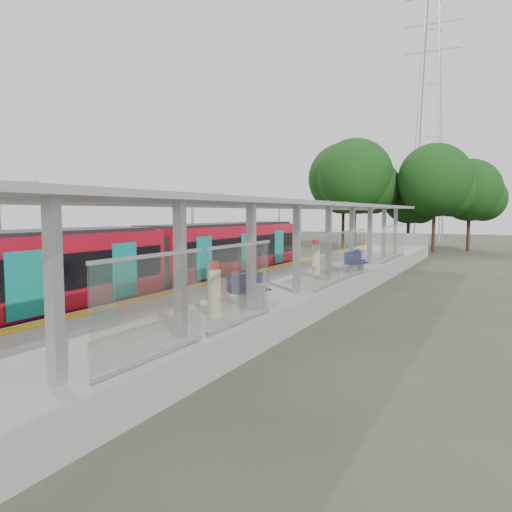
% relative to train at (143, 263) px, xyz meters
% --- Properties ---
extents(trackbed, '(3.00, 70.00, 0.24)m').
position_rel_train_xyz_m(trackbed, '(-0.00, 7.54, -1.93)').
color(trackbed, '#59544C').
rests_on(trackbed, ground).
extents(platform, '(6.00, 50.00, 1.00)m').
position_rel_train_xyz_m(platform, '(4.50, 7.54, -1.55)').
color(platform, gray).
rests_on(platform, ground).
extents(tactile_strip, '(0.60, 50.00, 0.02)m').
position_rel_train_xyz_m(tactile_strip, '(1.95, 7.54, -1.04)').
color(tactile_strip, gold).
rests_on(tactile_strip, platform).
extents(end_fence, '(6.00, 0.10, 1.20)m').
position_rel_train_xyz_m(end_fence, '(4.50, 32.49, -0.45)').
color(end_fence, '#9EA0A5').
rests_on(end_fence, platform).
extents(train, '(2.74, 27.60, 3.62)m').
position_rel_train_xyz_m(train, '(0.00, 0.00, 0.00)').
color(train, black).
rests_on(train, ground).
extents(canopy, '(3.27, 38.00, 3.66)m').
position_rel_train_xyz_m(canopy, '(6.11, 3.72, 2.15)').
color(canopy, '#9EA0A5').
rests_on(canopy, platform).
extents(pylon, '(8.00, 4.00, 38.00)m').
position_rel_train_xyz_m(pylon, '(3.50, 60.54, 16.95)').
color(pylon, '#9EA0A5').
rests_on(pylon, ground).
extents(tree_cluster, '(21.09, 13.41, 12.31)m').
position_rel_train_xyz_m(tree_cluster, '(2.29, 39.62, 5.53)').
color(tree_cluster, '#382316').
rests_on(tree_cluster, ground).
extents(catenary_masts, '(2.08, 48.16, 5.40)m').
position_rel_train_xyz_m(catenary_masts, '(-1.72, 6.54, 0.86)').
color(catenary_masts, '#9EA0A5').
rests_on(catenary_masts, ground).
extents(bench_near, '(1.07, 1.63, 1.07)m').
position_rel_train_xyz_m(bench_near, '(5.91, -1.56, -0.49)').
color(bench_near, '#0F104C').
rests_on(bench_near, platform).
extents(bench_mid, '(0.61, 1.62, 1.08)m').
position_rel_train_xyz_m(bench_mid, '(6.43, 10.72, -0.48)').
color(bench_mid, '#0F104C').
rests_on(bench_mid, platform).
extents(bench_far, '(0.96, 1.71, 1.12)m').
position_rel_train_xyz_m(bench_far, '(6.77, 9.30, -0.46)').
color(bench_far, '#0F104C').
rests_on(bench_far, platform).
extents(info_pillar_near, '(0.39, 0.39, 1.74)m').
position_rel_train_xyz_m(info_pillar_near, '(6.02, -4.01, -0.30)').
color(info_pillar_near, beige).
rests_on(info_pillar_near, platform).
extents(info_pillar_far, '(0.41, 0.41, 1.83)m').
position_rel_train_xyz_m(info_pillar_far, '(5.25, 7.27, -0.26)').
color(info_pillar_far, beige).
rests_on(info_pillar_far, platform).
extents(litter_bin, '(0.43, 0.43, 0.85)m').
position_rel_train_xyz_m(litter_bin, '(6.68, -2.25, -0.63)').
color(litter_bin, '#9EA0A5').
rests_on(litter_bin, platform).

